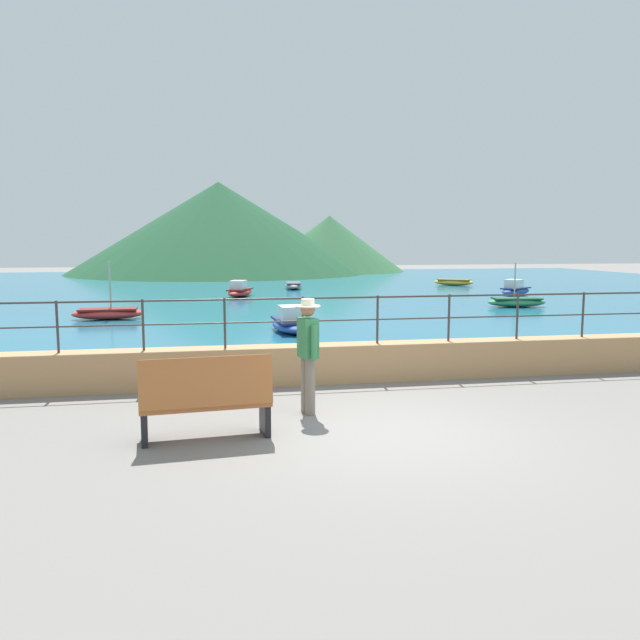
# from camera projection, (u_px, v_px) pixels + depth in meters

# --- Properties ---
(ground_plane) EXTENTS (120.00, 120.00, 0.00)m
(ground_plane) POSITION_uv_depth(u_px,v_px,m) (390.00, 432.00, 8.50)
(ground_plane) COLOR slate
(promenade_wall) EXTENTS (20.00, 0.56, 0.70)m
(promenade_wall) POSITION_uv_depth(u_px,v_px,m) (340.00, 363.00, 11.58)
(promenade_wall) COLOR tan
(promenade_wall) RESTS_ON ground
(railing) EXTENTS (18.44, 0.04, 0.90)m
(railing) POSITION_uv_depth(u_px,v_px,m) (341.00, 312.00, 11.46)
(railing) COLOR #383330
(railing) RESTS_ON promenade_wall
(lake_water) EXTENTS (64.00, 44.32, 0.06)m
(lake_water) POSITION_uv_depth(u_px,v_px,m) (252.00, 289.00, 33.71)
(lake_water) COLOR #236B89
(lake_water) RESTS_ON ground
(hill_main) EXTENTS (24.66, 24.66, 7.50)m
(hill_main) POSITION_uv_depth(u_px,v_px,m) (219.00, 228.00, 51.18)
(hill_main) COLOR #1E4C2D
(hill_main) RESTS_ON ground
(hill_secondary) EXTENTS (13.12, 13.12, 4.88)m
(hill_secondary) POSITION_uv_depth(u_px,v_px,m) (329.00, 244.00, 53.94)
(hill_secondary) COLOR #33663D
(hill_secondary) RESTS_ON ground
(bench_main) EXTENTS (1.74, 0.70, 1.13)m
(bench_main) POSITION_uv_depth(u_px,v_px,m) (206.00, 399.00, 8.08)
(bench_main) COLOR #B76633
(bench_main) RESTS_ON ground
(person_walking) EXTENTS (0.38, 0.56, 1.75)m
(person_walking) POSITION_uv_depth(u_px,v_px,m) (308.00, 350.00, 9.32)
(person_walking) COLOR slate
(person_walking) RESTS_ON ground
(boat_0) EXTENTS (1.66, 2.47, 0.76)m
(boat_0) POSITION_uv_depth(u_px,v_px,m) (240.00, 291.00, 29.03)
(boat_0) COLOR red
(boat_0) RESTS_ON lake_water
(boat_1) EXTENTS (2.36, 2.13, 0.76)m
(boat_1) POSITION_uv_depth(u_px,v_px,m) (515.00, 290.00, 29.78)
(boat_1) COLOR #2D4C9E
(boat_1) RESTS_ON lake_water
(boat_2) EXTENTS (2.40, 1.21, 1.74)m
(boat_2) POSITION_uv_depth(u_px,v_px,m) (517.00, 302.00, 24.36)
(boat_2) COLOR #338C59
(boat_2) RESTS_ON lake_water
(boat_4) EXTENTS (1.04, 2.35, 0.76)m
(boat_4) POSITION_uv_depth(u_px,v_px,m) (290.00, 323.00, 17.55)
(boat_4) COLOR #2D4C9E
(boat_4) RESTS_ON lake_water
(boat_5) EXTENTS (2.33, 0.97, 1.91)m
(boat_5) POSITION_uv_depth(u_px,v_px,m) (108.00, 313.00, 20.44)
(boat_5) COLOR red
(boat_5) RESTS_ON lake_water
(boat_6) EXTENTS (1.13, 2.38, 0.36)m
(boat_6) POSITION_uv_depth(u_px,v_px,m) (293.00, 285.00, 33.69)
(boat_6) COLOR gray
(boat_6) RESTS_ON lake_water
(boat_7) EXTENTS (2.41, 2.03, 0.36)m
(boat_7) POSITION_uv_depth(u_px,v_px,m) (454.00, 282.00, 36.47)
(boat_7) COLOR gold
(boat_7) RESTS_ON lake_water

